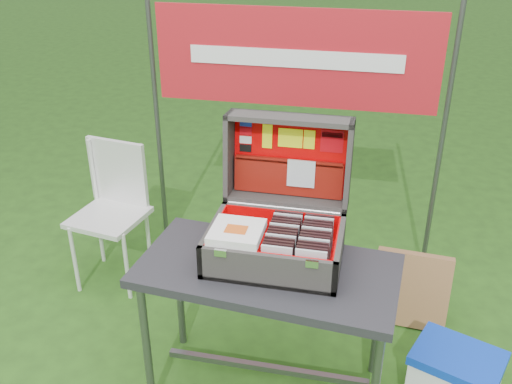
% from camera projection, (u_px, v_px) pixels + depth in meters
% --- Properties ---
extents(ground, '(80.00, 80.00, 0.00)m').
position_uv_depth(ground, '(252.00, 374.00, 2.81)').
color(ground, '#224615').
rests_on(ground, ground).
extents(table, '(1.15, 0.65, 0.69)m').
position_uv_depth(table, '(267.00, 330.00, 2.58)').
color(table, '#27272C').
rests_on(table, ground).
extents(table_top, '(1.15, 0.65, 0.04)m').
position_uv_depth(table_top, '(267.00, 271.00, 2.43)').
color(table_top, '#27272C').
rests_on(table_top, ground).
extents(table_leg_fl, '(0.04, 0.04, 0.65)m').
position_uv_depth(table_leg_fl, '(147.00, 350.00, 2.49)').
color(table_leg_fl, '#59595B').
rests_on(table_leg_fl, ground).
extents(table_leg_bl, '(0.04, 0.04, 0.65)m').
position_uv_depth(table_leg_bl, '(180.00, 291.00, 2.87)').
color(table_leg_bl, '#59595B').
rests_on(table_leg_bl, ground).
extents(table_leg_br, '(0.04, 0.04, 0.65)m').
position_uv_depth(table_leg_br, '(378.00, 319.00, 2.68)').
color(table_leg_br, '#59595B').
rests_on(table_leg_br, ground).
extents(table_brace, '(0.95, 0.03, 0.03)m').
position_uv_depth(table_brace, '(266.00, 368.00, 2.68)').
color(table_brace, '#59595B').
rests_on(table_brace, ground).
extents(suitcase, '(0.57, 0.57, 0.55)m').
position_uv_depth(suitcase, '(278.00, 198.00, 2.39)').
color(suitcase, '#4E4A46').
rests_on(suitcase, table).
extents(suitcase_base_bottom, '(0.57, 0.41, 0.02)m').
position_uv_depth(suitcase_base_bottom, '(275.00, 258.00, 2.46)').
color(suitcase_base_bottom, '#4E4A46').
rests_on(suitcase_base_bottom, table_top).
extents(suitcase_base_wall_front, '(0.57, 0.02, 0.15)m').
position_uv_depth(suitcase_base_wall_front, '(266.00, 271.00, 2.26)').
color(suitcase_base_wall_front, '#4E4A46').
rests_on(suitcase_base_wall_front, table_top).
extents(suitcase_base_wall_back, '(0.57, 0.02, 0.15)m').
position_uv_depth(suitcase_base_wall_back, '(283.00, 224.00, 2.60)').
color(suitcase_base_wall_back, '#4E4A46').
rests_on(suitcase_base_wall_back, table_top).
extents(suitcase_base_wall_left, '(0.02, 0.41, 0.15)m').
position_uv_depth(suitcase_base_wall_left, '(213.00, 238.00, 2.48)').
color(suitcase_base_wall_left, '#4E4A46').
rests_on(suitcase_base_wall_left, table_top).
extents(suitcase_base_wall_right, '(0.02, 0.41, 0.15)m').
position_uv_depth(suitcase_base_wall_right, '(339.00, 253.00, 2.38)').
color(suitcase_base_wall_right, '#4E4A46').
rests_on(suitcase_base_wall_right, table_top).
extents(suitcase_liner_floor, '(0.52, 0.36, 0.01)m').
position_uv_depth(suitcase_liner_floor, '(275.00, 256.00, 2.45)').
color(suitcase_liner_floor, '#F10500').
rests_on(suitcase_liner_floor, suitcase_base_bottom).
extents(suitcase_latch_left, '(0.05, 0.01, 0.03)m').
position_uv_depth(suitcase_latch_left, '(220.00, 253.00, 2.26)').
color(suitcase_latch_left, silver).
rests_on(suitcase_latch_left, suitcase_base_wall_front).
extents(suitcase_latch_right, '(0.05, 0.01, 0.03)m').
position_uv_depth(suitcase_latch_right, '(312.00, 264.00, 2.19)').
color(suitcase_latch_right, silver).
rests_on(suitcase_latch_right, suitcase_base_wall_front).
extents(suitcase_hinge, '(0.51, 0.02, 0.02)m').
position_uv_depth(suitcase_hinge, '(283.00, 208.00, 2.57)').
color(suitcase_hinge, silver).
rests_on(suitcase_hinge, suitcase_base_wall_back).
extents(suitcase_lid_back, '(0.57, 0.06, 0.41)m').
position_uv_depth(suitcase_lid_back, '(290.00, 156.00, 2.62)').
color(suitcase_lid_back, '#4E4A46').
rests_on(suitcase_lid_back, suitcase_base_wall_back).
extents(suitcase_lid_rim_far, '(0.57, 0.15, 0.04)m').
position_uv_depth(suitcase_lid_rim_far, '(290.00, 119.00, 2.49)').
color(suitcase_lid_rim_far, '#4E4A46').
rests_on(suitcase_lid_rim_far, suitcase_lid_back).
extents(suitcase_lid_rim_near, '(0.57, 0.15, 0.04)m').
position_uv_depth(suitcase_lid_rim_near, '(286.00, 199.00, 2.64)').
color(suitcase_lid_rim_near, '#4E4A46').
rests_on(suitcase_lid_rim_near, suitcase_lid_back).
extents(suitcase_lid_rim_left, '(0.02, 0.19, 0.42)m').
position_uv_depth(suitcase_lid_rim_left, '(229.00, 155.00, 2.62)').
color(suitcase_lid_rim_left, '#4E4A46').
rests_on(suitcase_lid_rim_left, suitcase_lid_back).
extents(suitcase_lid_rim_right, '(0.02, 0.19, 0.42)m').
position_uv_depth(suitcase_lid_rim_right, '(349.00, 165.00, 2.51)').
color(suitcase_lid_rim_right, '#4E4A46').
rests_on(suitcase_lid_rim_right, suitcase_lid_back).
extents(suitcase_lid_liner, '(0.52, 0.04, 0.36)m').
position_uv_depth(suitcase_lid_liner, '(290.00, 157.00, 2.61)').
color(suitcase_lid_liner, '#F10500').
rests_on(suitcase_lid_liner, suitcase_lid_back).
extents(suitcase_liner_wall_front, '(0.52, 0.01, 0.13)m').
position_uv_depth(suitcase_liner_wall_front, '(267.00, 267.00, 2.27)').
color(suitcase_liner_wall_front, '#F10500').
rests_on(suitcase_liner_wall_front, suitcase_base_bottom).
extents(suitcase_liner_wall_back, '(0.52, 0.01, 0.13)m').
position_uv_depth(suitcase_liner_wall_back, '(282.00, 223.00, 2.58)').
color(suitcase_liner_wall_back, '#F10500').
rests_on(suitcase_liner_wall_back, suitcase_base_bottom).
extents(suitcase_liner_wall_left, '(0.01, 0.36, 0.13)m').
position_uv_depth(suitcase_liner_wall_left, '(216.00, 237.00, 2.47)').
color(suitcase_liner_wall_left, '#F10500').
rests_on(suitcase_liner_wall_left, suitcase_base_bottom).
extents(suitcase_liner_wall_right, '(0.01, 0.36, 0.13)m').
position_uv_depth(suitcase_liner_wall_right, '(336.00, 250.00, 2.37)').
color(suitcase_liner_wall_right, '#F10500').
rests_on(suitcase_liner_wall_right, suitcase_base_bottom).
extents(suitcase_lid_pocket, '(0.50, 0.05, 0.16)m').
position_uv_depth(suitcase_lid_pocket, '(288.00, 177.00, 2.63)').
color(suitcase_lid_pocket, maroon).
rests_on(suitcase_lid_pocket, suitcase_lid_liner).
extents(suitcase_pocket_edge, '(0.49, 0.02, 0.02)m').
position_uv_depth(suitcase_pocket_edge, '(289.00, 161.00, 2.59)').
color(suitcase_pocket_edge, maroon).
rests_on(suitcase_pocket_edge, suitcase_lid_pocket).
extents(suitcase_pocket_cd, '(0.13, 0.02, 0.13)m').
position_uv_depth(suitcase_pocket_cd, '(301.00, 174.00, 2.59)').
color(suitcase_pocket_cd, silver).
rests_on(suitcase_pocket_cd, suitcase_lid_pocket).
extents(lid_sticker_cc_a, '(0.06, 0.01, 0.03)m').
position_uv_depth(lid_sticker_cc_a, '(246.00, 123.00, 2.59)').
color(lid_sticker_cc_a, '#1933B2').
rests_on(lid_sticker_cc_a, suitcase_lid_liner).
extents(lid_sticker_cc_b, '(0.06, 0.01, 0.03)m').
position_uv_depth(lid_sticker_cc_b, '(246.00, 131.00, 2.61)').
color(lid_sticker_cc_b, red).
rests_on(lid_sticker_cc_b, suitcase_lid_liner).
extents(lid_sticker_cc_c, '(0.06, 0.01, 0.03)m').
position_uv_depth(lid_sticker_cc_c, '(246.00, 140.00, 2.62)').
color(lid_sticker_cc_c, white).
rests_on(lid_sticker_cc_c, suitcase_lid_liner).
extents(lid_sticker_cc_d, '(0.06, 0.01, 0.03)m').
position_uv_depth(lid_sticker_cc_d, '(245.00, 148.00, 2.64)').
color(lid_sticker_cc_d, black).
rests_on(lid_sticker_cc_d, suitcase_lid_liner).
extents(lid_card_neon_tall, '(0.05, 0.01, 0.11)m').
position_uv_depth(lid_card_neon_tall, '(267.00, 136.00, 2.59)').
color(lid_card_neon_tall, '#EEFD14').
rests_on(lid_card_neon_tall, suitcase_lid_liner).
extents(lid_card_neon_main, '(0.11, 0.01, 0.09)m').
position_uv_depth(lid_card_neon_main, '(290.00, 138.00, 2.57)').
color(lid_card_neon_main, '#EEFD14').
rests_on(lid_card_neon_main, suitcase_lid_liner).
extents(lid_card_neon_small, '(0.05, 0.01, 0.09)m').
position_uv_depth(lid_card_neon_small, '(309.00, 140.00, 2.56)').
color(lid_card_neon_small, '#EEFD14').
rests_on(lid_card_neon_small, suitcase_lid_liner).
extents(lid_sticker_band, '(0.10, 0.01, 0.10)m').
position_uv_depth(lid_sticker_band, '(332.00, 141.00, 2.54)').
color(lid_sticker_band, red).
rests_on(lid_sticker_band, suitcase_lid_liner).
extents(lid_sticker_band_bar, '(0.09, 0.01, 0.02)m').
position_uv_depth(lid_sticker_band_bar, '(332.00, 135.00, 2.53)').
color(lid_sticker_band_bar, black).
rests_on(lid_sticker_band_bar, suitcase_lid_liner).
extents(cd_left_0, '(0.13, 0.01, 0.14)m').
position_uv_depth(cd_left_0, '(276.00, 262.00, 2.28)').
color(cd_left_0, silver).
rests_on(cd_left_0, suitcase_liner_floor).
extents(cd_left_1, '(0.13, 0.01, 0.14)m').
position_uv_depth(cd_left_1, '(278.00, 259.00, 2.30)').
color(cd_left_1, black).
rests_on(cd_left_1, suitcase_liner_floor).
extents(cd_left_2, '(0.13, 0.01, 0.14)m').
position_uv_depth(cd_left_2, '(278.00, 256.00, 2.31)').
color(cd_left_2, black).
rests_on(cd_left_2, suitcase_liner_floor).
extents(cd_left_3, '(0.13, 0.01, 0.14)m').
position_uv_depth(cd_left_3, '(279.00, 253.00, 2.33)').
color(cd_left_3, black).
rests_on(cd_left_3, suitcase_liner_floor).
extents(cd_left_4, '(0.13, 0.01, 0.14)m').
position_uv_depth(cd_left_4, '(280.00, 250.00, 2.35)').
color(cd_left_4, silver).
rests_on(cd_left_4, suitcase_liner_floor).
extents(cd_left_5, '(0.13, 0.01, 0.14)m').
position_uv_depth(cd_left_5, '(281.00, 247.00, 2.37)').
color(cd_left_5, black).
rests_on(cd_left_5, suitcase_liner_floor).
extents(cd_left_6, '(0.13, 0.01, 0.14)m').
position_uv_depth(cd_left_6, '(282.00, 244.00, 2.39)').
color(cd_left_6, black).
rests_on(cd_left_6, suitcase_liner_floor).
extents(cd_left_7, '(0.13, 0.01, 0.14)m').
position_uv_depth(cd_left_7, '(283.00, 242.00, 2.41)').
color(cd_left_7, black).
rests_on(cd_left_7, suitcase_liner_floor).
extents(cd_left_8, '(0.13, 0.01, 0.14)m').
position_uv_depth(cd_left_8, '(284.00, 239.00, 2.43)').
color(cd_left_8, silver).
rests_on(cd_left_8, suitcase_liner_floor).
extents(cd_left_9, '(0.13, 0.01, 0.14)m').
position_uv_depth(cd_left_9, '(285.00, 236.00, 2.45)').
color(cd_left_9, black).
rests_on(cd_left_9, suitcase_liner_floor).
extents(cd_left_10, '(0.13, 0.01, 0.14)m').
position_uv_depth(cd_left_10, '(286.00, 234.00, 2.47)').
color(cd_left_10, black).
rests_on(cd_left_10, suitcase_liner_floor).
extents(cd_left_11, '(0.13, 0.01, 0.14)m').
position_uv_depth(cd_left_11, '(287.00, 231.00, 2.49)').
color(cd_left_11, black).
rests_on(cd_left_11, suitcase_liner_floor).
extents(cd_left_12, '(0.13, 0.01, 0.14)m').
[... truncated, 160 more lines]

